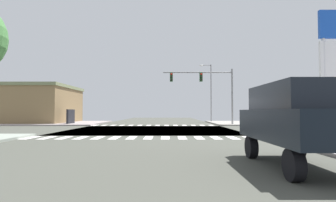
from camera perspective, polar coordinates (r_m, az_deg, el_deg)
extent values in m
cube|color=#43443C|center=(23.81, -3.63, -5.98)|extent=(14.00, 90.00, 0.05)
cube|color=#43443C|center=(23.81, -3.63, -5.98)|extent=(90.00, 12.00, 0.05)
cube|color=gray|center=(37.58, 17.80, -4.33)|extent=(12.00, 12.00, 0.14)
cube|color=gray|center=(38.54, -22.24, -4.22)|extent=(12.00, 12.00, 0.14)
cube|color=silver|center=(18.40, -26.75, -6.80)|extent=(0.50, 2.00, 0.01)
cube|color=silver|center=(17.98, -23.88, -6.96)|extent=(0.50, 2.00, 0.01)
cube|color=silver|center=(17.60, -20.87, -7.10)|extent=(0.50, 2.00, 0.01)
cube|color=silver|center=(17.28, -17.74, -7.24)|extent=(0.50, 2.00, 0.01)
cube|color=silver|center=(17.00, -14.50, -7.36)|extent=(0.50, 2.00, 0.01)
cube|color=silver|center=(16.79, -11.16, -7.45)|extent=(0.50, 2.00, 0.01)
cube|color=silver|center=(16.63, -7.75, -7.52)|extent=(0.50, 2.00, 0.01)
cube|color=silver|center=(16.53, -4.28, -7.57)|extent=(0.50, 2.00, 0.01)
cube|color=silver|center=(16.49, -0.78, -7.59)|extent=(0.50, 2.00, 0.01)
cube|color=silver|center=(16.51, 2.72, -7.58)|extent=(0.50, 2.00, 0.01)
cube|color=silver|center=(16.59, 6.20, -7.54)|extent=(0.50, 2.00, 0.01)
cube|color=silver|center=(16.73, 9.64, -7.48)|extent=(0.50, 2.00, 0.01)
cube|color=silver|center=(16.93, 13.00, -7.39)|extent=(0.50, 2.00, 0.01)
cube|color=silver|center=(17.18, 16.28, -7.28)|extent=(0.50, 2.00, 0.01)
cube|color=silver|center=(32.11, -15.00, -4.87)|extent=(0.50, 2.00, 0.01)
cube|color=silver|center=(31.87, -13.25, -4.91)|extent=(0.50, 2.00, 0.01)
cube|color=silver|center=(31.66, -11.48, -4.94)|extent=(0.50, 2.00, 0.01)
cube|color=silver|center=(31.48, -9.69, -4.97)|extent=(0.50, 2.00, 0.01)
cube|color=silver|center=(31.33, -7.88, -4.99)|extent=(0.50, 2.00, 0.01)
cube|color=silver|center=(31.21, -6.05, -5.01)|extent=(0.50, 2.00, 0.01)
cube|color=silver|center=(31.13, -4.22, -5.03)|extent=(0.50, 2.00, 0.01)
cube|color=silver|center=(31.08, -2.37, -5.04)|extent=(0.50, 2.00, 0.01)
cube|color=silver|center=(31.05, -0.52, -5.04)|extent=(0.50, 2.00, 0.01)
cube|color=silver|center=(31.07, 1.33, -5.04)|extent=(0.50, 2.00, 0.01)
cube|color=silver|center=(31.11, 3.18, -5.03)|extent=(0.50, 2.00, 0.01)
cube|color=silver|center=(31.18, 5.02, -5.02)|extent=(0.50, 2.00, 0.01)
cube|color=silver|center=(31.29, 6.85, -5.00)|extent=(0.50, 2.00, 0.01)
cube|color=silver|center=(31.43, 8.67, -4.98)|extent=(0.50, 2.00, 0.01)
cylinder|color=gray|center=(32.20, 12.90, 0.82)|extent=(0.20, 0.20, 6.42)
cylinder|color=gray|center=(31.81, 5.90, 5.90)|extent=(7.88, 0.14, 0.14)
cube|color=#1E5123|center=(31.78, 6.61, 4.91)|extent=(0.32, 0.40, 1.00)
sphere|color=red|center=(31.58, 6.66, 5.53)|extent=(0.22, 0.22, 0.22)
sphere|color=black|center=(31.54, 6.66, 4.97)|extent=(0.22, 0.22, 0.22)
sphere|color=black|center=(31.50, 6.67, 4.41)|extent=(0.22, 0.22, 0.22)
cube|color=#1E5123|center=(31.56, 0.47, 4.95)|extent=(0.32, 0.40, 1.00)
sphere|color=red|center=(31.36, 0.48, 5.57)|extent=(0.22, 0.22, 0.22)
sphere|color=black|center=(31.32, 0.48, 5.00)|extent=(0.22, 0.22, 0.22)
sphere|color=black|center=(31.28, 0.48, 4.44)|extent=(0.22, 0.22, 0.22)
cylinder|color=silver|center=(15.54, 29.32, 4.43)|extent=(0.18, 0.18, 6.55)
cube|color=blue|center=(16.32, 31.04, 13.37)|extent=(1.60, 0.20, 1.40)
cube|color=white|center=(15.95, 31.16, 7.29)|extent=(1.60, 0.16, 1.80)
cylinder|color=gray|center=(40.59, 8.67, 1.60)|extent=(0.16, 0.16, 8.41)
cylinder|color=gray|center=(40.96, 7.66, 7.34)|extent=(1.40, 0.10, 0.10)
ellipsoid|color=silver|center=(40.86, 6.68, 7.29)|extent=(0.60, 0.32, 0.20)
cube|color=olive|center=(41.43, -27.36, -0.91)|extent=(11.73, 10.40, 4.59)
cube|color=#757E57|center=(41.55, -27.30, 2.53)|extent=(12.03, 10.70, 0.40)
cube|color=black|center=(34.64, -19.70, -3.13)|extent=(0.24, 2.20, 1.80)
cylinder|color=black|center=(9.81, 16.62, -9.06)|extent=(0.26, 0.74, 0.74)
cylinder|color=black|center=(10.37, 25.03, -8.57)|extent=(0.26, 0.74, 0.74)
cylinder|color=black|center=(6.91, 24.32, -11.93)|extent=(0.26, 0.74, 0.74)
cube|color=black|center=(8.56, 24.66, -4.54)|extent=(1.96, 4.60, 0.88)
cube|color=black|center=(8.56, 24.58, 0.82)|extent=(1.69, 3.22, 0.72)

